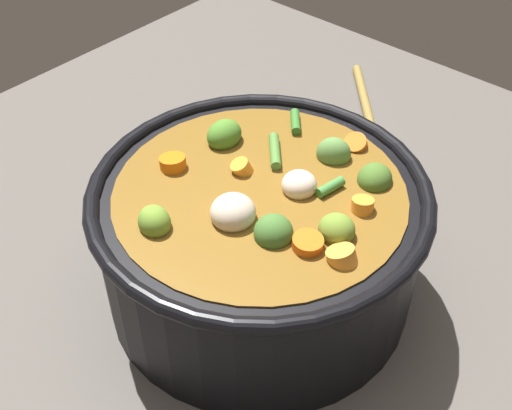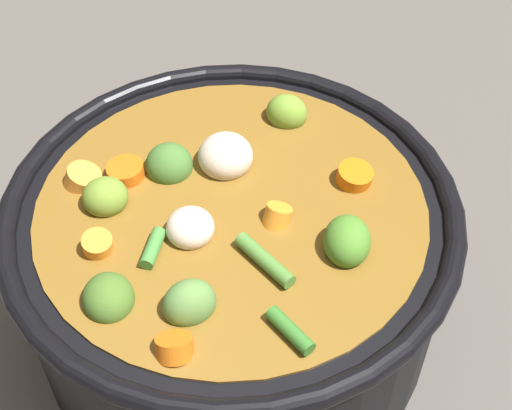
# 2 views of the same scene
# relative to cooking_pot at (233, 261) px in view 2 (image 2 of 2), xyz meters

# --- Properties ---
(ground_plane) EXTENTS (1.10, 1.10, 0.00)m
(ground_plane) POSITION_rel_cooking_pot_xyz_m (-0.00, -0.00, -0.08)
(ground_plane) COLOR #514C47
(cooking_pot) EXTENTS (0.33, 0.33, 0.16)m
(cooking_pot) POSITION_rel_cooking_pot_xyz_m (0.00, 0.00, 0.00)
(cooking_pot) COLOR black
(cooking_pot) RESTS_ON ground_plane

